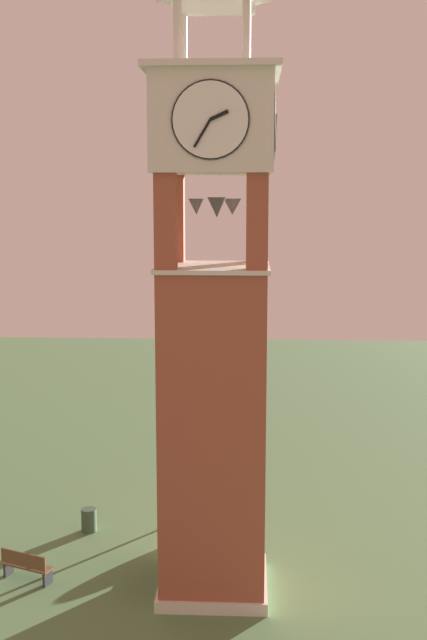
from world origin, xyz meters
name	(u,v)px	position (x,y,z in m)	size (l,w,h in m)	color
ground	(214,587)	(0.00, 0.00, 0.00)	(80.00, 80.00, 0.00)	#517547
clock_tower	(213,334)	(0.00, 0.00, 7.58)	(3.53, 3.53, 18.12)	#9E4C38
park_bench	(26,566)	(-0.14, -5.61, 0.48)	(1.00, 1.65, 0.95)	brown
lamp_post	(185,444)	(-4.89, -1.24, 2.78)	(0.36, 0.36, 4.03)	black
trash_bin	(89,520)	(-3.71, -4.46, 0.40)	(0.52, 0.52, 0.80)	#38513D
shrub_near_entry	(215,517)	(-3.89, -0.13, 0.53)	(0.93, 0.93, 1.07)	#28562D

